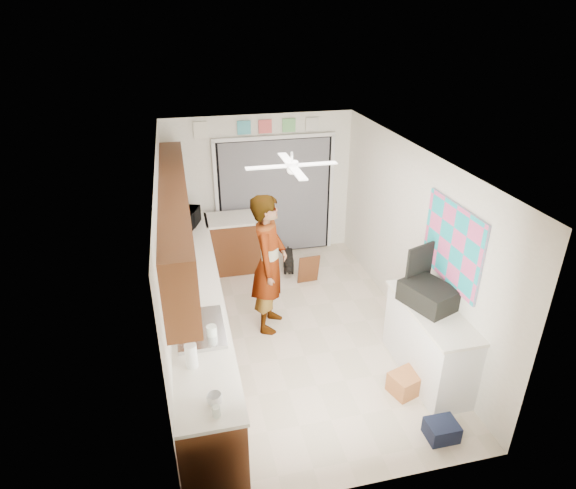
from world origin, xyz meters
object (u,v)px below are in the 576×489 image
paper_towel_roll (191,356)px  cardboard_box (407,382)px  dog (289,261)px  navy_crate (442,430)px  cup (215,399)px  suitcase (429,295)px  man (269,264)px  microwave (187,218)px

paper_towel_roll → cardboard_box: bearing=3.0°
dog → navy_crate: bearing=-68.3°
dog → cardboard_box: bearing=-66.7°
cup → suitcase: size_ratio=0.23×
cup → man: (0.94, 2.33, -0.01)m
man → dog: bearing=-0.3°
navy_crate → man: 2.87m
cardboard_box → dog: 3.20m
cup → microwave: bearing=90.9°
microwave → cup: size_ratio=3.45×
microwave → man: size_ratio=0.25×
suitcase → dog: 3.09m
cup → navy_crate: (2.29, -0.04, -0.90)m
paper_towel_roll → man: man is taller
cardboard_box → dog: bearing=102.4°
microwave → navy_crate: (2.35, -3.99, -0.98)m
microwave → cardboard_box: microwave is taller
navy_crate → cup: bearing=179.1°
suitcase → cardboard_box: 1.05m
paper_towel_roll → cardboard_box: paper_towel_roll is taller
man → dog: size_ratio=4.03×
suitcase → dog: bearing=89.2°
navy_crate → dog: dog is taller
cup → man: bearing=68.0°
microwave → dog: size_ratio=0.99×
navy_crate → suitcase: bearing=75.6°
microwave → cardboard_box: size_ratio=1.21×
man → dog: (0.61, 1.47, -0.79)m
man → navy_crate: bearing=-128.1°
man → paper_towel_roll: bearing=170.4°
cup → suitcase: bearing=21.6°
paper_towel_roll → suitcase: 2.77m
suitcase → cardboard_box: suitcase is taller
paper_towel_roll → navy_crate: bearing=-13.4°
paper_towel_roll → suitcase: (2.73, 0.47, 0.00)m
dog → cup: bearing=-101.4°
paper_towel_roll → cardboard_box: (2.41, 0.12, -0.94)m
suitcase → cardboard_box: (-0.32, -0.34, -0.94)m
suitcase → microwave: bearing=111.0°
navy_crate → microwave: bearing=120.5°
navy_crate → man: man is taller
cup → paper_towel_roll: bearing=106.9°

